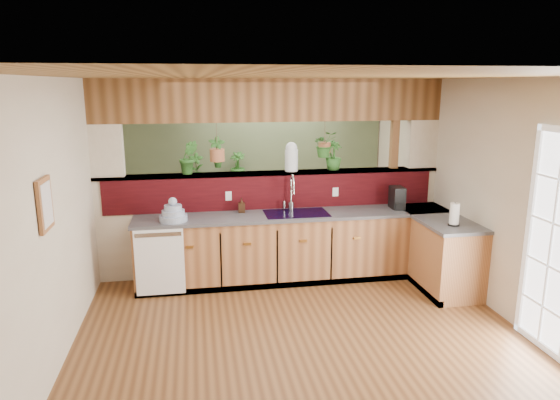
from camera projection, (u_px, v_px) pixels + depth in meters
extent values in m
cube|color=brown|center=(291.00, 312.00, 5.68)|extent=(4.60, 7.00, 0.01)
cube|color=brown|center=(293.00, 77.00, 5.09)|extent=(4.60, 7.00, 0.01)
cube|color=beige|center=(253.00, 156.00, 8.74)|extent=(4.60, 0.02, 2.60)
cube|color=beige|center=(459.00, 396.00, 2.03)|extent=(4.60, 0.02, 2.60)
cube|color=beige|center=(67.00, 210.00, 5.00)|extent=(0.02, 7.00, 2.60)
cube|color=beige|center=(487.00, 193.00, 5.77)|extent=(0.02, 7.00, 2.60)
cube|color=beige|center=(273.00, 223.00, 6.82)|extent=(4.60, 0.15, 1.35)
cube|color=#36070B|center=(274.00, 192.00, 6.64)|extent=(4.40, 0.02, 0.45)
cube|color=brown|center=(273.00, 173.00, 6.66)|extent=(4.60, 0.21, 0.04)
cube|color=brown|center=(272.00, 100.00, 6.44)|extent=(4.60, 0.15, 0.55)
cube|color=beige|center=(107.00, 152.00, 6.24)|extent=(0.40, 0.15, 0.70)
cube|color=beige|center=(421.00, 145.00, 6.94)|extent=(0.40, 0.15, 0.70)
cube|color=brown|center=(393.00, 174.00, 6.96)|extent=(0.10, 0.10, 2.60)
cube|color=brown|center=(273.00, 173.00, 6.66)|extent=(4.60, 0.21, 0.04)
cube|color=brown|center=(272.00, 100.00, 6.44)|extent=(4.60, 0.15, 0.55)
cube|color=#596A48|center=(254.00, 156.00, 8.72)|extent=(4.55, 0.02, 2.55)
cube|color=brown|center=(296.00, 248.00, 6.56)|extent=(4.10, 0.60, 0.86)
cube|color=#424246|center=(296.00, 215.00, 6.46)|extent=(4.14, 0.64, 0.04)
cube|color=brown|center=(436.00, 251.00, 6.43)|extent=(0.60, 1.48, 0.86)
cube|color=#424246|center=(438.00, 217.00, 6.33)|extent=(0.64, 1.52, 0.04)
cube|color=brown|center=(421.00, 241.00, 6.85)|extent=(0.60, 0.60, 0.86)
cube|color=#424246|center=(423.00, 209.00, 6.75)|extent=(0.64, 0.64, 0.04)
cube|color=black|center=(300.00, 283.00, 6.39)|extent=(4.10, 0.06, 0.08)
cube|color=black|center=(414.00, 281.00, 6.47)|extent=(0.06, 1.48, 0.08)
cube|color=white|center=(160.00, 262.00, 5.97)|extent=(0.58, 0.02, 0.82)
cube|color=#B7B7B2|center=(158.00, 235.00, 5.87)|extent=(0.54, 0.01, 0.05)
cube|color=black|center=(296.00, 214.00, 6.45)|extent=(0.82, 0.50, 0.03)
cube|color=black|center=(282.00, 221.00, 6.44)|extent=(0.34, 0.40, 0.16)
cube|color=black|center=(310.00, 220.00, 6.51)|extent=(0.34, 0.40, 0.16)
cube|color=brown|center=(45.00, 204.00, 4.18)|extent=(0.03, 0.35, 0.45)
cube|color=silver|center=(47.00, 204.00, 4.18)|extent=(0.01, 0.27, 0.37)
cylinder|color=#B7B7B2|center=(291.00, 206.00, 6.63)|extent=(0.07, 0.07, 0.10)
cylinder|color=#B7B7B2|center=(291.00, 192.00, 6.58)|extent=(0.02, 0.02, 0.29)
torus|color=#B7B7B2|center=(292.00, 182.00, 6.48)|extent=(0.21, 0.03, 0.21)
cylinder|color=#B7B7B2|center=(294.00, 189.00, 6.41)|extent=(0.02, 0.02, 0.12)
cylinder|color=#B7B7B2|center=(284.00, 205.00, 6.61)|extent=(0.03, 0.03, 0.10)
cylinder|color=#8A97B2|center=(173.00, 218.00, 6.08)|extent=(0.34, 0.34, 0.07)
cylinder|color=#8A97B2|center=(173.00, 213.00, 6.06)|extent=(0.28, 0.28, 0.06)
cylinder|color=#8A97B2|center=(173.00, 208.00, 6.05)|extent=(0.21, 0.21, 0.06)
sphere|color=#8A97B2|center=(173.00, 202.00, 6.03)|extent=(0.11, 0.11, 0.11)
imported|color=#3B2315|center=(242.00, 205.00, 6.47)|extent=(0.09, 0.09, 0.19)
cube|color=black|center=(397.00, 198.00, 6.68)|extent=(0.16, 0.25, 0.29)
cube|color=black|center=(399.00, 206.00, 6.61)|extent=(0.14, 0.10, 0.10)
cylinder|color=silver|center=(399.00, 203.00, 6.63)|extent=(0.08, 0.08, 0.08)
cylinder|color=black|center=(454.00, 225.00, 5.90)|extent=(0.13, 0.13, 0.02)
cylinder|color=#B7B7B2|center=(454.00, 214.00, 5.87)|extent=(0.02, 0.02, 0.29)
cylinder|color=white|center=(454.00, 214.00, 5.87)|extent=(0.11, 0.11, 0.25)
cylinder|color=silver|center=(291.00, 160.00, 6.67)|extent=(0.18, 0.18, 0.29)
sphere|color=silver|center=(291.00, 148.00, 6.63)|extent=(0.16, 0.16, 0.16)
imported|color=#24551D|center=(189.00, 157.00, 6.43)|extent=(0.25, 0.21, 0.44)
imported|color=#24551D|center=(333.00, 155.00, 6.75)|extent=(0.28, 0.28, 0.40)
cylinder|color=brown|center=(217.00, 137.00, 6.43)|extent=(0.01, 0.01, 0.36)
cylinder|color=brown|center=(217.00, 155.00, 6.48)|extent=(0.19, 0.19, 0.16)
imported|color=#24551D|center=(217.00, 136.00, 6.43)|extent=(0.22, 0.16, 0.41)
cylinder|color=brown|center=(325.00, 132.00, 6.66)|extent=(0.01, 0.01, 0.29)
cylinder|color=brown|center=(325.00, 147.00, 6.70)|extent=(0.16, 0.16, 0.14)
imported|color=#24551D|center=(325.00, 131.00, 6.66)|extent=(0.34, 0.30, 0.35)
cube|color=black|center=(223.00, 205.00, 8.59)|extent=(1.33, 0.38, 0.88)
imported|color=#24551D|center=(196.00, 167.00, 8.36)|extent=(0.25, 0.18, 0.47)
imported|color=#24551D|center=(238.00, 166.00, 8.48)|extent=(0.33, 0.33, 0.46)
imported|color=#24551D|center=(348.00, 223.00, 8.04)|extent=(0.65, 0.58, 0.67)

